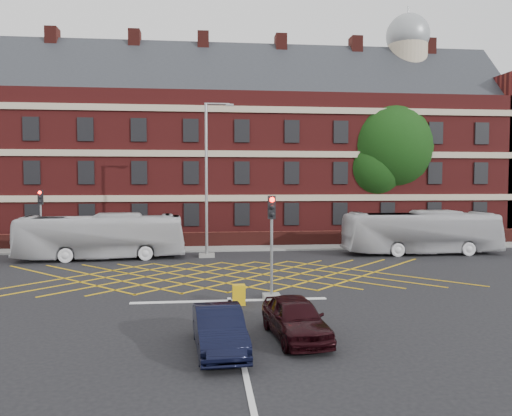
{
  "coord_description": "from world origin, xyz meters",
  "views": [
    {
      "loc": [
        -1.02,
        -23.56,
        4.91
      ],
      "look_at": [
        1.6,
        1.5,
        3.51
      ],
      "focal_mm": 35.0,
      "sensor_mm": 36.0,
      "label": 1
    }
  ],
  "objects": [
    {
      "name": "stop_line",
      "position": [
        0.0,
        -3.5,
        0.01
      ],
      "size": [
        8.0,
        0.3,
        0.02
      ],
      "primitive_type": "cube",
      "color": "silver",
      "rests_on": "ground"
    },
    {
      "name": "bus_left",
      "position": [
        -7.37,
        8.13,
        1.42
      ],
      "size": [
        10.35,
        3.24,
        2.84
      ],
      "primitive_type": "imported",
      "rotation": [
        0.0,
        0.0,
        1.66
      ],
      "color": "silver",
      "rests_on": "ground"
    },
    {
      "name": "street_lamp",
      "position": [
        -0.79,
        8.39,
        3.45
      ],
      "size": [
        2.25,
        1.0,
        9.8
      ],
      "color": "slate",
      "rests_on": "ground"
    },
    {
      "name": "box_junction_hatching",
      "position": [
        0.0,
        2.0,
        0.01
      ],
      "size": [
        8.22,
        8.22,
        0.02
      ],
      "primitive_type": "cube",
      "rotation": [
        0.0,
        0.0,
        0.79
      ],
      "color": "#CC990C",
      "rests_on": "ground"
    },
    {
      "name": "victorian_building",
      "position": [
        0.25,
        22.0,
        7.84
      ],
      "size": [
        51.0,
        12.17,
        20.4
      ],
      "color": "#5B1717",
      "rests_on": "ground"
    },
    {
      "name": "ground",
      "position": [
        0.0,
        0.0,
        0.0
      ],
      "size": [
        120.0,
        120.0,
        0.0
      ],
      "primitive_type": "plane",
      "color": "black",
      "rests_on": "ground"
    },
    {
      "name": "centre_line",
      "position": [
        0.0,
        -10.0,
        0.01
      ],
      "size": [
        0.15,
        14.0,
        0.02
      ],
      "primitive_type": "cube",
      "color": "silver",
      "rests_on": "ground"
    },
    {
      "name": "traffic_light_far",
      "position": [
        -11.61,
        10.16,
        1.76
      ],
      "size": [
        0.7,
        0.7,
        4.27
      ],
      "color": "slate",
      "rests_on": "ground"
    },
    {
      "name": "car_maroon",
      "position": [
        1.79,
        -8.52,
        0.64
      ],
      "size": [
        1.93,
        3.93,
        1.29
      ],
      "primitive_type": "imported",
      "rotation": [
        0.0,
        0.0,
        0.11
      ],
      "color": "black",
      "rests_on": "ground"
    },
    {
      "name": "car_navy",
      "position": [
        -0.61,
        -9.41,
        0.63
      ],
      "size": [
        1.63,
        3.91,
        1.26
      ],
      "primitive_type": "imported",
      "rotation": [
        0.0,
        0.0,
        0.08
      ],
      "color": "black",
      "rests_on": "ground"
    },
    {
      "name": "traffic_light_near",
      "position": [
        1.74,
        -3.36,
        1.76
      ],
      "size": [
        0.7,
        0.7,
        4.27
      ],
      "color": "slate",
      "rests_on": "ground"
    },
    {
      "name": "utility_cabinet",
      "position": [
        0.33,
        -4.17,
        0.4
      ],
      "size": [
        0.5,
        0.38,
        0.8
      ],
      "primitive_type": "cube",
      "color": "#CC9D0C",
      "rests_on": "ground"
    },
    {
      "name": "direction_signs",
      "position": [
        -11.98,
        11.31,
        1.38
      ],
      "size": [
        1.1,
        0.16,
        2.2
      ],
      "color": "gray",
      "rests_on": "ground"
    },
    {
      "name": "deciduous_tree",
      "position": [
        14.59,
        18.26,
        7.17
      ],
      "size": [
        8.12,
        8.03,
        11.75
      ],
      "color": "black",
      "rests_on": "ground"
    },
    {
      "name": "boundary_wall",
      "position": [
        0.0,
        13.0,
        0.55
      ],
      "size": [
        56.0,
        0.5,
        1.1
      ],
      "primitive_type": "cube",
      "color": "#461612",
      "rests_on": "ground"
    },
    {
      "name": "bus_right",
      "position": [
        13.35,
        8.12,
        1.44
      ],
      "size": [
        10.41,
        2.62,
        2.89
      ],
      "primitive_type": "imported",
      "rotation": [
        0.0,
        0.0,
        1.55
      ],
      "color": "#BBBBC0",
      "rests_on": "ground"
    },
    {
      "name": "far_pavement",
      "position": [
        0.0,
        12.0,
        0.06
      ],
      "size": [
        60.0,
        3.0,
        0.12
      ],
      "primitive_type": "cube",
      "color": "slate",
      "rests_on": "ground"
    }
  ]
}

